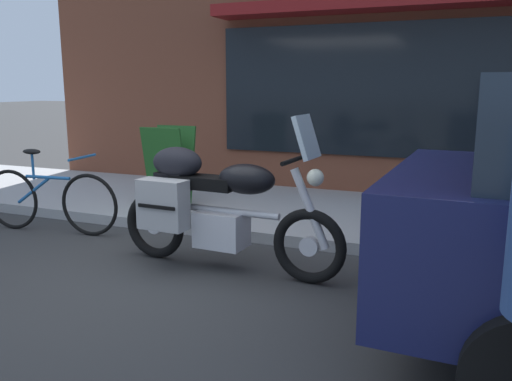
# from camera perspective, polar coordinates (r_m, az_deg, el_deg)

# --- Properties ---
(ground_plane) EXTENTS (80.00, 80.00, 0.00)m
(ground_plane) POSITION_cam_1_polar(r_m,az_deg,el_deg) (4.71, -14.06, -9.13)
(ground_plane) COLOR #313131
(touring_motorcycle) EXTENTS (2.19, 0.62, 1.40)m
(touring_motorcycle) POSITION_cam_1_polar(r_m,az_deg,el_deg) (4.64, -4.85, -1.38)
(touring_motorcycle) COLOR black
(touring_motorcycle) RESTS_ON ground_plane
(parked_bicycle) EXTENTS (1.70, 0.48, 0.94)m
(parked_bicycle) POSITION_cam_1_polar(r_m,az_deg,el_deg) (6.28, -21.57, -0.90)
(parked_bicycle) COLOR black
(parked_bicycle) RESTS_ON ground_plane
(sandwich_board_sign) EXTENTS (0.55, 0.43, 1.00)m
(sandwich_board_sign) POSITION_cam_1_polar(r_m,az_deg,el_deg) (6.64, -9.38, 2.57)
(sandwich_board_sign) COLOR #1E511E
(sandwich_board_sign) RESTS_ON sidewalk_curb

